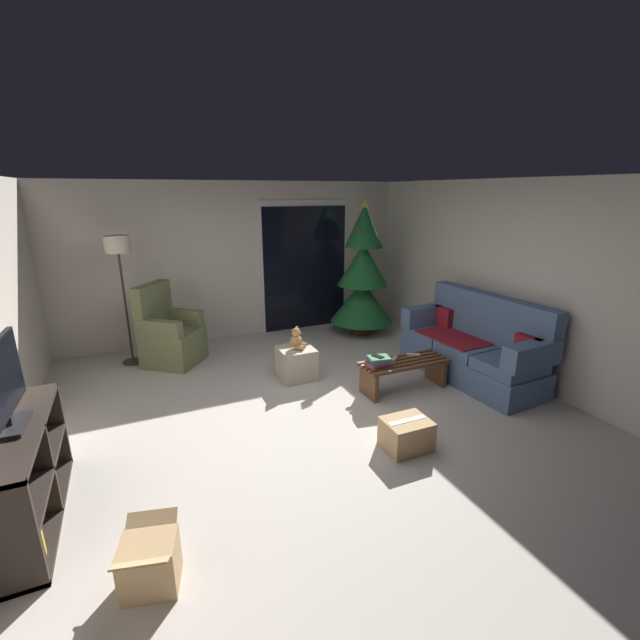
{
  "coord_description": "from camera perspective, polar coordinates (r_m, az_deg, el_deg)",
  "views": [
    {
      "loc": [
        -1.61,
        -3.77,
        2.35
      ],
      "look_at": [
        0.4,
        0.7,
        0.85
      ],
      "focal_mm": 23.83,
      "sensor_mm": 36.0,
      "label": 1
    }
  ],
  "objects": [
    {
      "name": "couch",
      "position": [
        5.85,
        19.97,
        -3.53
      ],
      "size": [
        0.88,
        1.98,
        1.08
      ],
      "color": "slate",
      "rests_on": "ground"
    },
    {
      "name": "cardboard_box_open_near_shelf",
      "position": [
        3.16,
        -21.86,
        -28.08
      ],
      "size": [
        0.41,
        0.51,
        0.38
      ],
      "color": "tan",
      "rests_on": "ground"
    },
    {
      "name": "teddy_bear_honey",
      "position": [
        5.41,
        -3.13,
        -2.63
      ],
      "size": [
        0.22,
        0.21,
        0.29
      ],
      "color": "tan",
      "rests_on": "ottoman"
    },
    {
      "name": "ground_plane",
      "position": [
        4.73,
        -0.97,
        -12.8
      ],
      "size": [
        7.0,
        7.0,
        0.0
      ],
      "primitive_type": "plane",
      "color": "#BCB2A8"
    },
    {
      "name": "patio_door_glass",
      "position": [
        7.4,
        -1.98,
        6.88
      ],
      "size": [
        1.5,
        0.02,
        2.1
      ],
      "primitive_type": "cube",
      "color": "black",
      "rests_on": "ground"
    },
    {
      "name": "christmas_tree",
      "position": [
        7.09,
        5.75,
        5.74
      ],
      "size": [
        1.05,
        1.05,
        2.21
      ],
      "color": "#4C1E19",
      "rests_on": "ground"
    },
    {
      "name": "floor_lamp",
      "position": [
        6.28,
        -25.39,
        7.66
      ],
      "size": [
        0.32,
        0.32,
        1.78
      ],
      "color": "#2D2D30",
      "rests_on": "ground"
    },
    {
      "name": "cardboard_box_taped_mid_floor",
      "position": [
        4.23,
        11.51,
        -14.78
      ],
      "size": [
        0.43,
        0.35,
        0.29
      ],
      "color": "tan",
      "rests_on": "ground"
    },
    {
      "name": "book_stack",
      "position": [
        5.02,
        7.81,
        -5.54
      ],
      "size": [
        0.28,
        0.25,
        0.12
      ],
      "color": "#A32D28",
      "rests_on": "coffee_table"
    },
    {
      "name": "patio_door_frame",
      "position": [
        7.41,
        -2.04,
        7.28
      ],
      "size": [
        1.6,
        0.02,
        2.2
      ],
      "primitive_type": "cube",
      "color": "silver",
      "rests_on": "ground"
    },
    {
      "name": "armchair",
      "position": [
        6.31,
        -19.56,
        -1.99
      ],
      "size": [
        0.96,
        0.96,
        1.13
      ],
      "color": "olive",
      "rests_on": "ground"
    },
    {
      "name": "coffee_table",
      "position": [
        5.3,
        11.21,
        -6.63
      ],
      "size": [
        1.1,
        0.4,
        0.38
      ],
      "color": "brown",
      "rests_on": "ground"
    },
    {
      "name": "remote_white",
      "position": [
        5.43,
        12.43,
        -4.55
      ],
      "size": [
        0.16,
        0.12,
        0.02
      ],
      "primitive_type": "cube",
      "rotation": [
        0.0,
        0.0,
        4.18
      ],
      "color": "silver",
      "rests_on": "coffee_table"
    },
    {
      "name": "television",
      "position": [
        3.58,
        -36.93,
        -7.14
      ],
      "size": [
        0.22,
        0.84,
        0.61
      ],
      "color": "black",
      "rests_on": "media_shelf"
    },
    {
      "name": "ottoman",
      "position": [
        5.53,
        -3.19,
        -5.81
      ],
      "size": [
        0.44,
        0.44,
        0.41
      ],
      "primitive_type": "cube",
      "color": "#B2A893",
      "rests_on": "ground"
    },
    {
      "name": "wall_right",
      "position": [
        5.95,
        25.25,
        4.73
      ],
      "size": [
        0.12,
        6.0,
        2.5
      ],
      "primitive_type": "cube",
      "color": "beige",
      "rests_on": "ground"
    },
    {
      "name": "media_shelf",
      "position": [
        3.86,
        -35.64,
        -17.45
      ],
      "size": [
        0.4,
        1.4,
        0.78
      ],
      "color": "black",
      "rests_on": "ground"
    },
    {
      "name": "wall_back",
      "position": [
        7.1,
        -10.91,
        7.8
      ],
      "size": [
        5.72,
        0.12,
        2.5
      ],
      "primitive_type": "cube",
      "color": "beige",
      "rests_on": "ground"
    },
    {
      "name": "cell_phone",
      "position": [
        5.0,
        7.78,
        -4.83
      ],
      "size": [
        0.11,
        0.16,
        0.01
      ],
      "primitive_type": "cube",
      "rotation": [
        0.0,
        0.0,
        0.33
      ],
      "color": "black",
      "rests_on": "book_stack"
    },
    {
      "name": "remote_silver",
      "position": [
        5.26,
        9.93,
        -5.14
      ],
      "size": [
        0.15,
        0.14,
        0.02
      ],
      "primitive_type": "cube",
      "rotation": [
        0.0,
        0.0,
        5.44
      ],
      "color": "#ADADB2",
      "rests_on": "coffee_table"
    }
  ]
}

